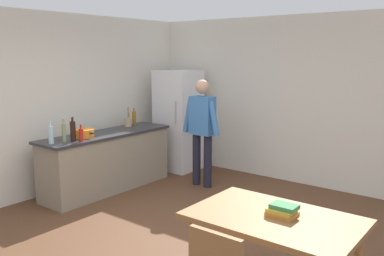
% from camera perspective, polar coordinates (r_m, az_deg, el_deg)
% --- Properties ---
extents(ground_plane, '(14.00, 14.00, 0.00)m').
position_cam_1_polar(ground_plane, '(4.86, -2.82, -15.33)').
color(ground_plane, brown).
extents(wall_back, '(6.40, 0.12, 2.70)m').
position_cam_1_polar(wall_back, '(6.97, 13.44, 3.77)').
color(wall_back, silver).
rests_on(wall_back, ground_plane).
extents(wall_left, '(0.12, 5.60, 2.70)m').
position_cam_1_polar(wall_left, '(6.55, -19.25, 3.09)').
color(wall_left, silver).
rests_on(wall_left, ground_plane).
extents(kitchen_counter, '(0.64, 2.20, 0.90)m').
position_cam_1_polar(kitchen_counter, '(6.58, -11.54, -4.47)').
color(kitchen_counter, gray).
rests_on(kitchen_counter, ground_plane).
extents(refrigerator, '(0.70, 0.67, 1.80)m').
position_cam_1_polar(refrigerator, '(7.54, -1.89, 1.04)').
color(refrigerator, white).
rests_on(refrigerator, ground_plane).
extents(person, '(0.70, 0.22, 1.70)m').
position_cam_1_polar(person, '(6.52, 1.39, 0.31)').
color(person, '#1E1E2D').
rests_on(person, ground_plane).
extents(dining_table, '(1.40, 0.90, 0.75)m').
position_cam_1_polar(dining_table, '(3.64, 11.19, -12.92)').
color(dining_table, olive).
rests_on(dining_table, ground_plane).
extents(cooking_pot, '(0.40, 0.28, 0.12)m').
position_cam_1_polar(cooking_pot, '(6.19, -14.58, -0.69)').
color(cooking_pot, orange).
rests_on(cooking_pot, kitchen_counter).
extents(utensil_jar, '(0.11, 0.11, 0.32)m').
position_cam_1_polar(utensil_jar, '(6.97, -8.79, 0.84)').
color(utensil_jar, tan).
rests_on(utensil_jar, kitchen_counter).
extents(bottle_water_clear, '(0.07, 0.07, 0.30)m').
position_cam_1_polar(bottle_water_clear, '(5.86, -18.81, -0.86)').
color(bottle_water_clear, silver).
rests_on(bottle_water_clear, kitchen_counter).
extents(bottle_oil_amber, '(0.06, 0.06, 0.28)m').
position_cam_1_polar(bottle_oil_amber, '(7.17, -7.95, 1.41)').
color(bottle_oil_amber, '#996619').
rests_on(bottle_oil_amber, kitchen_counter).
extents(bottle_vinegar_tall, '(0.06, 0.06, 0.32)m').
position_cam_1_polar(bottle_vinegar_tall, '(5.92, -17.16, -0.57)').
color(bottle_vinegar_tall, gray).
rests_on(bottle_vinegar_tall, kitchen_counter).
extents(bottle_sauce_red, '(0.06, 0.06, 0.24)m').
position_cam_1_polar(bottle_sauce_red, '(5.90, -14.98, -0.89)').
color(bottle_sauce_red, '#B22319').
rests_on(bottle_sauce_red, kitchen_counter).
extents(bottle_wine_dark, '(0.08, 0.08, 0.34)m').
position_cam_1_polar(bottle_wine_dark, '(5.93, -16.03, -0.40)').
color(bottle_wine_dark, black).
rests_on(bottle_wine_dark, kitchen_counter).
extents(book_stack, '(0.24, 0.20, 0.10)m').
position_cam_1_polar(book_stack, '(3.61, 12.33, -11.00)').
color(book_stack, orange).
rests_on(book_stack, dining_table).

